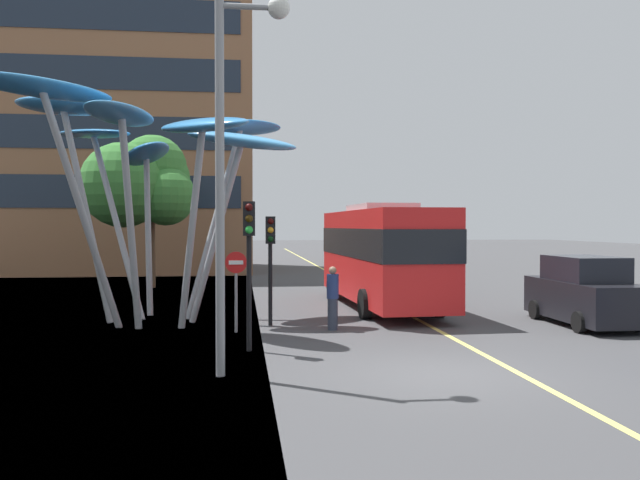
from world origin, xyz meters
The scene contains 12 objects.
ground centered at (-0.72, 0.00, -0.05)m, with size 120.00×240.00×0.10m.
red_bus centered at (0.98, 10.61, 2.04)m, with size 3.03×10.21×3.73m.
leaf_sculpture centered at (-6.90, 8.04, 5.58)m, with size 8.87×9.70×6.97m.
traffic_light_kerb_near centered at (-3.85, 2.73, 2.56)m, with size 0.28×0.42×3.53m.
traffic_light_kerb_far centered at (-3.17, 6.64, 2.35)m, with size 0.28×0.42×3.23m.
car_parked_mid centered at (6.12, 5.75, 0.96)m, with size 1.98×4.46×2.05m.
street_lamp centered at (-4.12, 0.26, 4.76)m, with size 1.47×0.44×7.47m.
tree_pavement_near centered at (-8.52, 19.17, 5.08)m, with size 5.26×4.95×7.29m.
tree_pavement_far centered at (-6.15, 30.29, 5.42)m, with size 4.40×4.90×8.20m.
pedestrian centered at (-1.45, 5.72, 0.91)m, with size 0.34×0.34×1.81m.
no_entry_sign centered at (-4.17, 5.61, 1.51)m, with size 0.60×0.12×2.25m.
backdrop_building centered at (-14.70, 32.53, 11.90)m, with size 22.69×12.03×23.79m.
Camera 1 is at (-4.03, -12.89, 2.97)m, focal length 37.29 mm.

